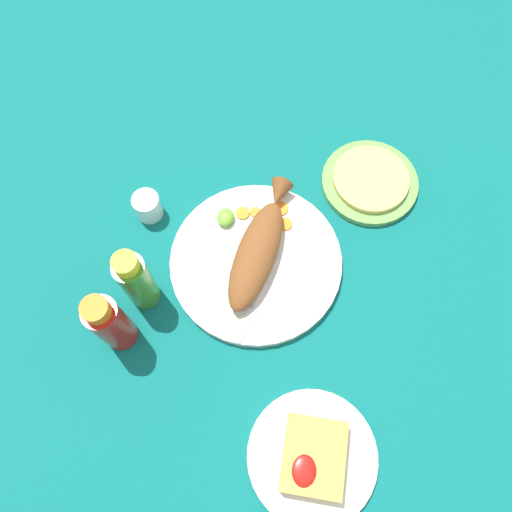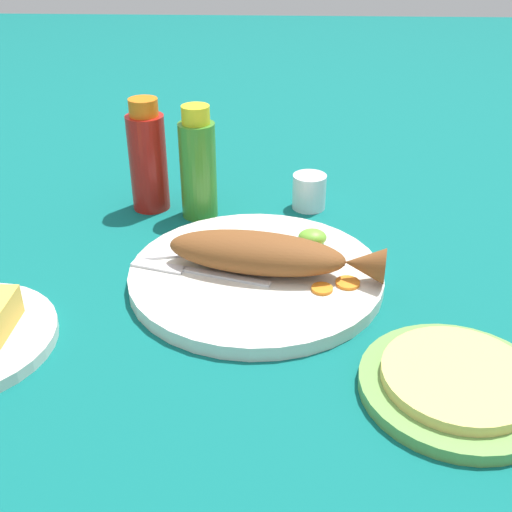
# 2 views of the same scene
# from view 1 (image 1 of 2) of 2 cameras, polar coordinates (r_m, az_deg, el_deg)

# --- Properties ---
(ground_plane) EXTENTS (4.00, 4.00, 0.00)m
(ground_plane) POSITION_cam_1_polar(r_m,az_deg,el_deg) (0.95, 0.00, -0.87)
(ground_plane) COLOR #0C605B
(main_plate) EXTENTS (0.32, 0.32, 0.02)m
(main_plate) POSITION_cam_1_polar(r_m,az_deg,el_deg) (0.94, 0.00, -0.67)
(main_plate) COLOR silver
(main_plate) RESTS_ON ground_plane
(fried_fish) EXTENTS (0.28, 0.11, 0.05)m
(fried_fish) POSITION_cam_1_polar(r_m,az_deg,el_deg) (0.91, 0.29, 0.91)
(fried_fish) COLOR brown
(fried_fish) RESTS_ON main_plate
(fork_near) EXTENTS (0.18, 0.07, 0.00)m
(fork_near) POSITION_cam_1_polar(r_m,az_deg,el_deg) (0.90, -0.37, -5.30)
(fork_near) COLOR silver
(fork_near) RESTS_ON main_plate
(fork_far) EXTENTS (0.18, 0.05, 0.00)m
(fork_far) POSITION_cam_1_polar(r_m,az_deg,el_deg) (0.91, -3.26, -4.33)
(fork_far) COLOR silver
(fork_far) RESTS_ON main_plate
(carrot_slice_near) EXTENTS (0.03, 0.03, 0.00)m
(carrot_slice_near) POSITION_cam_1_polar(r_m,az_deg,el_deg) (0.98, 2.81, 5.43)
(carrot_slice_near) COLOR orange
(carrot_slice_near) RESTS_ON main_plate
(carrot_slice_mid) EXTENTS (0.03, 0.03, 0.00)m
(carrot_slice_mid) POSITION_cam_1_polar(r_m,az_deg,el_deg) (0.96, 3.39, 3.64)
(carrot_slice_mid) COLOR orange
(carrot_slice_mid) RESTS_ON main_plate
(carrot_slice_far) EXTENTS (0.02, 0.02, 0.00)m
(carrot_slice_far) POSITION_cam_1_polar(r_m,az_deg,el_deg) (0.97, -0.11, 5.03)
(carrot_slice_far) COLOR orange
(carrot_slice_far) RESTS_ON main_plate
(carrot_slice_extra) EXTENTS (0.03, 0.03, 0.00)m
(carrot_slice_extra) POSITION_cam_1_polar(r_m,az_deg,el_deg) (0.97, -1.55, 4.92)
(carrot_slice_extra) COLOR orange
(carrot_slice_extra) RESTS_ON main_plate
(lime_wedge_main) EXTENTS (0.04, 0.03, 0.02)m
(lime_wedge_main) POSITION_cam_1_polar(r_m,az_deg,el_deg) (0.96, -3.50, 4.43)
(lime_wedge_main) COLOR #6BB233
(lime_wedge_main) RESTS_ON main_plate
(hot_sauce_bottle_red) EXTENTS (0.06, 0.06, 0.17)m
(hot_sauce_bottle_red) POSITION_cam_1_polar(r_m,az_deg,el_deg) (0.86, -16.34, -7.36)
(hot_sauce_bottle_red) COLOR #B21914
(hot_sauce_bottle_red) RESTS_ON ground_plane
(hot_sauce_bottle_green) EXTENTS (0.05, 0.05, 0.17)m
(hot_sauce_bottle_green) POSITION_cam_1_polar(r_m,az_deg,el_deg) (0.88, -13.50, -2.74)
(hot_sauce_bottle_green) COLOR #3D8428
(hot_sauce_bottle_green) RESTS_ON ground_plane
(salt_cup) EXTENTS (0.05, 0.05, 0.05)m
(salt_cup) POSITION_cam_1_polar(r_m,az_deg,el_deg) (0.99, -12.24, 5.48)
(salt_cup) COLOR silver
(salt_cup) RESTS_ON ground_plane
(side_plate_fries) EXTENTS (0.21, 0.21, 0.01)m
(side_plate_fries) POSITION_cam_1_polar(r_m,az_deg,el_deg) (0.88, 6.43, -21.79)
(side_plate_fries) COLOR silver
(side_plate_fries) RESTS_ON ground_plane
(fries_pile) EXTENTS (0.12, 0.10, 0.04)m
(fries_pile) POSITION_cam_1_polar(r_m,az_deg,el_deg) (0.86, 6.58, -21.82)
(fries_pile) COLOR gold
(fries_pile) RESTS_ON side_plate_fries
(tortilla_plate) EXTENTS (0.19, 0.19, 0.01)m
(tortilla_plate) POSITION_cam_1_polar(r_m,az_deg,el_deg) (1.04, 12.84, 8.20)
(tortilla_plate) COLOR #6B9E4C
(tortilla_plate) RESTS_ON ground_plane
(tortilla_stack) EXTENTS (0.15, 0.15, 0.01)m
(tortilla_stack) POSITION_cam_1_polar(r_m,az_deg,el_deg) (1.03, 12.99, 8.57)
(tortilla_stack) COLOR #E0C666
(tortilla_stack) RESTS_ON tortilla_plate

